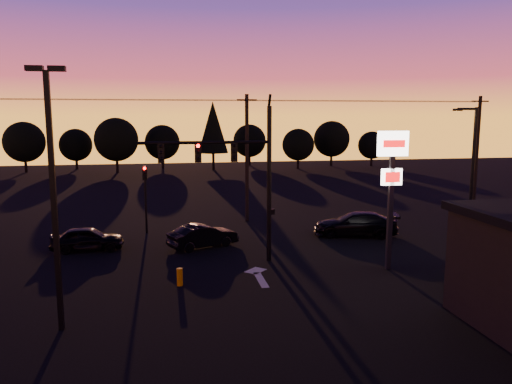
{
  "coord_description": "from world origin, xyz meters",
  "views": [
    {
      "loc": [
        -3.73,
        -20.75,
        7.52
      ],
      "look_at": [
        1.0,
        5.0,
        3.5
      ],
      "focal_mm": 35.0,
      "sensor_mm": 36.0,
      "label": 1
    }
  ],
  "objects_px": {
    "secondary_signal": "(145,189)",
    "car_left": "(87,239)",
    "parking_lot_light": "(53,182)",
    "streetlight": "(471,169)",
    "pylon_sign": "(392,170)",
    "car_mid": "(203,236)",
    "suv_parked": "(507,270)",
    "traffic_signal_mast": "(238,167)",
    "car_right": "(356,224)",
    "bollard": "(180,277)"
  },
  "relations": [
    {
      "from": "pylon_sign",
      "to": "suv_parked",
      "type": "height_order",
      "value": "pylon_sign"
    },
    {
      "from": "car_right",
      "to": "parking_lot_light",
      "type": "bearing_deg",
      "value": -38.31
    },
    {
      "from": "car_left",
      "to": "suv_parked",
      "type": "distance_m",
      "value": 21.55
    },
    {
      "from": "bollard",
      "to": "car_mid",
      "type": "relative_size",
      "value": 0.2
    },
    {
      "from": "car_right",
      "to": "suv_parked",
      "type": "xyz_separation_m",
      "value": [
        3.25,
        -9.95,
        -0.09
      ]
    },
    {
      "from": "bollard",
      "to": "traffic_signal_mast",
      "type": "bearing_deg",
      "value": 44.84
    },
    {
      "from": "car_right",
      "to": "car_mid",
      "type": "bearing_deg",
      "value": -68.39
    },
    {
      "from": "parking_lot_light",
      "to": "streetlight",
      "type": "bearing_deg",
      "value": 21.65
    },
    {
      "from": "secondary_signal",
      "to": "parking_lot_light",
      "type": "distance_m",
      "value": 14.9
    },
    {
      "from": "car_right",
      "to": "suv_parked",
      "type": "bearing_deg",
      "value": 33.55
    },
    {
      "from": "streetlight",
      "to": "car_mid",
      "type": "relative_size",
      "value": 1.98
    },
    {
      "from": "car_mid",
      "to": "suv_parked",
      "type": "xyz_separation_m",
      "value": [
        12.93,
        -8.9,
        -0.0
      ]
    },
    {
      "from": "secondary_signal",
      "to": "car_right",
      "type": "relative_size",
      "value": 0.84
    },
    {
      "from": "parking_lot_light",
      "to": "streetlight",
      "type": "xyz_separation_m",
      "value": [
        21.41,
        8.5,
        -0.85
      ]
    },
    {
      "from": "suv_parked",
      "to": "car_right",
      "type": "bearing_deg",
      "value": 101.14
    },
    {
      "from": "secondary_signal",
      "to": "suv_parked",
      "type": "bearing_deg",
      "value": -38.78
    },
    {
      "from": "traffic_signal_mast",
      "to": "secondary_signal",
      "type": "height_order",
      "value": "traffic_signal_mast"
    },
    {
      "from": "pylon_sign",
      "to": "streetlight",
      "type": "relative_size",
      "value": 0.85
    },
    {
      "from": "pylon_sign",
      "to": "car_right",
      "type": "relative_size",
      "value": 1.31
    },
    {
      "from": "parking_lot_light",
      "to": "car_left",
      "type": "relative_size",
      "value": 2.32
    },
    {
      "from": "traffic_signal_mast",
      "to": "bollard",
      "type": "height_order",
      "value": "traffic_signal_mast"
    },
    {
      "from": "secondary_signal",
      "to": "car_left",
      "type": "relative_size",
      "value": 1.1
    },
    {
      "from": "pylon_sign",
      "to": "streetlight",
      "type": "bearing_deg",
      "value": 30.08
    },
    {
      "from": "pylon_sign",
      "to": "suv_parked",
      "type": "relative_size",
      "value": 1.43
    },
    {
      "from": "secondary_signal",
      "to": "suv_parked",
      "type": "relative_size",
      "value": 0.91
    },
    {
      "from": "traffic_signal_mast",
      "to": "suv_parked",
      "type": "bearing_deg",
      "value": -26.14
    },
    {
      "from": "pylon_sign",
      "to": "car_mid",
      "type": "distance_m",
      "value": 11.28
    },
    {
      "from": "streetlight",
      "to": "suv_parked",
      "type": "height_order",
      "value": "streetlight"
    },
    {
      "from": "secondary_signal",
      "to": "car_mid",
      "type": "bearing_deg",
      "value": -51.38
    },
    {
      "from": "parking_lot_light",
      "to": "car_mid",
      "type": "bearing_deg",
      "value": 60.55
    },
    {
      "from": "parking_lot_light",
      "to": "car_left",
      "type": "height_order",
      "value": "parking_lot_light"
    },
    {
      "from": "traffic_signal_mast",
      "to": "car_left",
      "type": "xyz_separation_m",
      "value": [
        -8.03,
        3.83,
        -4.26
      ]
    },
    {
      "from": "traffic_signal_mast",
      "to": "car_right",
      "type": "relative_size",
      "value": 1.65
    },
    {
      "from": "car_right",
      "to": "suv_parked",
      "type": "relative_size",
      "value": 1.09
    },
    {
      "from": "streetlight",
      "to": "car_left",
      "type": "distance_m",
      "value": 22.48
    },
    {
      "from": "pylon_sign",
      "to": "streetlight",
      "type": "xyz_separation_m",
      "value": [
        6.91,
        4.0,
        -0.49
      ]
    },
    {
      "from": "parking_lot_light",
      "to": "car_left",
      "type": "bearing_deg",
      "value": 93.33
    },
    {
      "from": "pylon_sign",
      "to": "bollard",
      "type": "bearing_deg",
      "value": -176.62
    },
    {
      "from": "traffic_signal_mast",
      "to": "car_mid",
      "type": "distance_m",
      "value": 5.64
    },
    {
      "from": "parking_lot_light",
      "to": "car_right",
      "type": "distance_m",
      "value": 19.75
    },
    {
      "from": "pylon_sign",
      "to": "car_left",
      "type": "height_order",
      "value": "pylon_sign"
    },
    {
      "from": "streetlight",
      "to": "car_right",
      "type": "bearing_deg",
      "value": 154.1
    },
    {
      "from": "traffic_signal_mast",
      "to": "car_right",
      "type": "bearing_deg",
      "value": 28.34
    },
    {
      "from": "secondary_signal",
      "to": "pylon_sign",
      "type": "height_order",
      "value": "pylon_sign"
    },
    {
      "from": "parking_lot_light",
      "to": "car_mid",
      "type": "distance_m",
      "value": 12.71
    },
    {
      "from": "parking_lot_light",
      "to": "suv_parked",
      "type": "distance_m",
      "value": 19.37
    },
    {
      "from": "car_left",
      "to": "car_mid",
      "type": "height_order",
      "value": "car_left"
    },
    {
      "from": "traffic_signal_mast",
      "to": "suv_parked",
      "type": "distance_m",
      "value": 13.36
    },
    {
      "from": "traffic_signal_mast",
      "to": "car_right",
      "type": "height_order",
      "value": "traffic_signal_mast"
    },
    {
      "from": "traffic_signal_mast",
      "to": "streetlight",
      "type": "bearing_deg",
      "value": 6.14
    }
  ]
}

